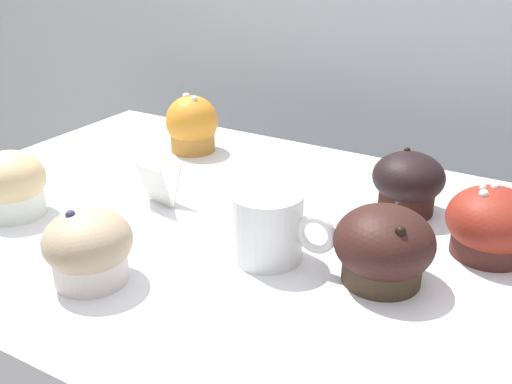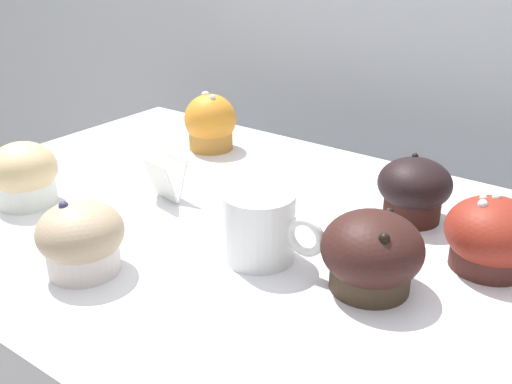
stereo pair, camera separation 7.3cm
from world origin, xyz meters
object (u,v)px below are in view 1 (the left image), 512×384
Objects in this scene: muffin_front_center at (384,247)px; muffin_back_right at (408,183)px; muffin_back_left at (492,224)px; coffee_cup at (268,224)px; muffin_front_left at (192,125)px; muffin_back_center at (88,247)px; muffin_front_right at (11,185)px.

muffin_front_center is 0.18m from muffin_back_right.
coffee_cup is at bearing -147.79° from muffin_back_left.
muffin_back_right is (-0.03, 0.18, 0.00)m from muffin_front_center.
muffin_back_left is 0.84× the size of coffee_cup.
muffin_front_left is 0.41m from muffin_back_center.
muffin_back_right reaches higher than coffee_cup.
muffin_front_left is (-0.50, 0.11, 0.01)m from muffin_back_left.
muffin_front_center is at bearing -80.42° from muffin_back_right.
muffin_front_left is at bearing 172.79° from muffin_back_right.
muffin_back_left and muffin_front_right have the same top height.
muffin_front_left is at bearing 139.23° from coffee_cup.
muffin_back_left reaches higher than coffee_cup.
muffin_back_center is (0.15, -0.38, -0.00)m from muffin_front_left.
muffin_back_right is 0.39m from muffin_front_left.
muffin_front_right reaches higher than coffee_cup.
muffin_back_right is 0.22m from coffee_cup.
muffin_front_left reaches higher than muffin_front_center.
muffin_front_center is 1.13× the size of muffin_back_right.
muffin_back_left is 1.06× the size of muffin_front_left.
coffee_cup is at bearing -116.49° from muffin_back_right.
muffin_back_right is at bearing 63.51° from coffee_cup.
muffin_front_center is 0.31m from muffin_back_center.
muffin_front_center is at bearing -126.72° from muffin_back_left.
muffin_back_center is at bearing -69.31° from muffin_front_left.
muffin_front_right is (-0.06, -0.32, -0.00)m from muffin_front_left.
coffee_cup is (-0.22, -0.14, 0.00)m from muffin_back_left.
muffin_back_center is (-0.24, -0.34, -0.00)m from muffin_back_right.
muffin_front_center reaches higher than coffee_cup.
muffin_front_center and muffin_back_center have the same top height.
muffin_back_left is 1.11× the size of muffin_back_right.
muffin_back_left is (0.09, 0.12, -0.00)m from muffin_front_center.
muffin_back_left is 0.13m from muffin_back_right.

